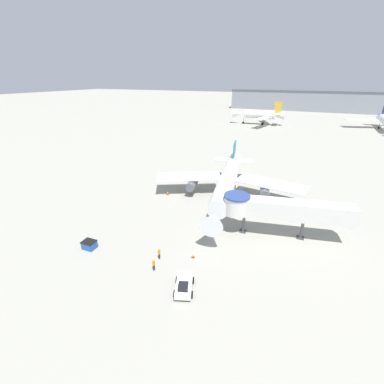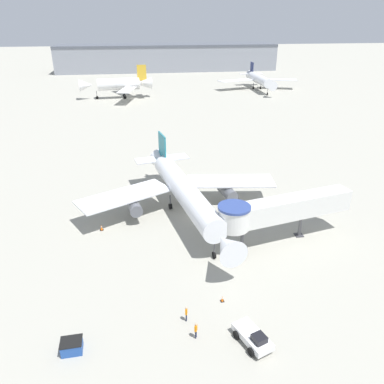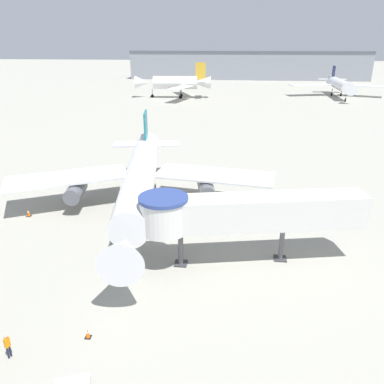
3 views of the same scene
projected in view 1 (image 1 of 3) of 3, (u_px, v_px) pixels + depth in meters
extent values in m
plane|color=#9E9B8E|center=(231.00, 202.00, 51.96)|extent=(800.00, 800.00, 0.00)
cylinder|color=silver|center=(227.00, 182.00, 50.94)|extent=(7.39, 24.38, 3.35)
cone|color=silver|center=(214.00, 221.00, 37.45)|extent=(3.93, 4.20, 3.35)
cone|color=silver|center=(234.00, 163.00, 62.65)|extent=(4.15, 5.52, 3.35)
cube|color=silver|center=(189.00, 176.00, 55.63)|extent=(14.69, 11.09, 0.22)
cube|color=silver|center=(271.00, 184.00, 51.77)|extent=(14.44, 7.19, 0.22)
cube|color=#19707F|center=(234.00, 151.00, 61.19)|extent=(0.96, 4.25, 4.36)
cube|color=silver|center=(234.00, 160.00, 62.63)|extent=(9.78, 4.54, 0.18)
cylinder|color=#565960|center=(192.00, 184.00, 54.63)|extent=(2.54, 4.52, 1.84)
cylinder|color=#565960|center=(265.00, 191.00, 51.26)|extent=(2.54, 4.52, 1.84)
cylinder|color=#4C4C51|center=(217.00, 223.00, 41.76)|extent=(0.18, 0.18, 1.93)
cylinder|color=black|center=(217.00, 228.00, 42.16)|extent=(0.41, 0.93, 0.90)
cylinder|color=#4C4C51|center=(221.00, 188.00, 55.03)|extent=(0.22, 0.22, 1.93)
cylinder|color=black|center=(221.00, 192.00, 55.43)|extent=(0.55, 0.95, 0.90)
cylinder|color=#4C4C51|center=(235.00, 189.00, 54.35)|extent=(0.22, 0.22, 1.93)
cylinder|color=black|center=(235.00, 194.00, 54.75)|extent=(0.55, 0.95, 0.90)
cube|color=silver|center=(294.00, 210.00, 38.84)|extent=(17.32, 6.12, 2.80)
cylinder|color=silver|center=(236.00, 205.00, 40.47)|extent=(3.90, 3.90, 2.80)
cylinder|color=navy|center=(237.00, 196.00, 39.83)|extent=(4.10, 4.10, 0.30)
cylinder|color=#56565B|center=(244.00, 223.00, 41.48)|extent=(0.44, 0.44, 3.36)
cube|color=#333338|center=(243.00, 231.00, 42.14)|extent=(1.10, 1.10, 0.12)
cylinder|color=#56565B|center=(302.00, 229.00, 39.79)|extent=(0.44, 0.44, 3.36)
cube|color=#333338|center=(300.00, 238.00, 40.45)|extent=(1.10, 1.10, 0.12)
cube|color=silver|center=(184.00, 285.00, 30.40)|extent=(3.18, 4.50, 0.64)
cube|color=black|center=(183.00, 287.00, 29.31)|extent=(1.45, 1.47, 0.58)
cylinder|color=black|center=(175.00, 294.00, 29.56)|extent=(0.56, 0.86, 0.80)
cylinder|color=black|center=(192.00, 294.00, 29.45)|extent=(0.56, 0.86, 0.80)
cylinder|color=black|center=(177.00, 279.00, 31.62)|extent=(0.56, 0.86, 0.80)
cylinder|color=black|center=(193.00, 280.00, 31.50)|extent=(0.56, 0.86, 0.80)
cube|color=#234C9E|center=(89.00, 245.00, 37.83)|extent=(1.87, 1.52, 1.13)
cube|color=black|center=(89.00, 242.00, 37.58)|extent=(1.99, 1.61, 0.08)
cube|color=black|center=(168.00, 195.00, 55.32)|extent=(0.51, 0.51, 0.04)
cone|color=orange|center=(168.00, 193.00, 55.15)|extent=(0.35, 0.35, 0.79)
cylinder|color=white|center=(168.00, 192.00, 55.11)|extent=(0.19, 0.19, 0.10)
cube|color=black|center=(290.00, 215.00, 47.25)|extent=(0.46, 0.46, 0.04)
cone|color=orange|center=(290.00, 213.00, 47.09)|extent=(0.32, 0.32, 0.72)
cylinder|color=white|center=(290.00, 212.00, 47.06)|extent=(0.18, 0.18, 0.09)
cube|color=black|center=(193.00, 257.00, 36.10)|extent=(0.40, 0.40, 0.04)
cone|color=orange|center=(193.00, 255.00, 35.96)|extent=(0.28, 0.28, 0.63)
cylinder|color=white|center=(193.00, 255.00, 35.93)|extent=(0.15, 0.15, 0.08)
cylinder|color=#1E2338|center=(160.00, 256.00, 35.75)|extent=(0.12, 0.12, 0.83)
cylinder|color=#1E2338|center=(159.00, 257.00, 35.63)|extent=(0.12, 0.12, 0.83)
cube|color=orange|center=(159.00, 252.00, 35.38)|extent=(0.27, 0.37, 0.66)
sphere|color=tan|center=(159.00, 249.00, 35.20)|extent=(0.22, 0.22, 0.22)
cylinder|color=#1E2338|center=(155.00, 267.00, 33.59)|extent=(0.12, 0.12, 0.85)
cylinder|color=#1E2338|center=(153.00, 268.00, 33.49)|extent=(0.12, 0.12, 0.85)
cube|color=orange|center=(154.00, 263.00, 33.23)|extent=(0.33, 0.39, 0.68)
sphere|color=tan|center=(153.00, 260.00, 33.04)|extent=(0.23, 0.23, 0.23)
cone|color=silver|center=(381.00, 117.00, 130.59)|extent=(3.74, 5.48, 3.58)
cube|color=silver|center=(362.00, 120.00, 126.43)|extent=(15.87, 9.22, 0.22)
cube|color=#141E4C|center=(383.00, 111.00, 129.04)|extent=(0.36, 4.24, 4.66)
cube|color=silver|center=(382.00, 116.00, 130.55)|extent=(10.29, 3.26, 0.18)
cylinder|color=#4C4C51|center=(379.00, 126.00, 124.20)|extent=(0.22, 0.22, 2.06)
cylinder|color=black|center=(379.00, 128.00, 124.62)|extent=(0.43, 1.11, 1.10)
cylinder|color=white|center=(260.00, 114.00, 134.28)|extent=(15.49, 5.29, 4.29)
cone|color=white|center=(237.00, 113.00, 137.97)|extent=(4.99, 4.59, 4.29)
cone|color=white|center=(278.00, 115.00, 131.40)|extent=(6.70, 4.71, 4.29)
cube|color=white|center=(266.00, 114.00, 141.18)|extent=(8.74, 13.61, 0.22)
cube|color=white|center=(263.00, 118.00, 126.42)|extent=(7.28, 13.61, 0.22)
cube|color=gold|center=(278.00, 107.00, 129.92)|extent=(3.44, 0.47, 5.58)
cube|color=white|center=(279.00, 114.00, 130.99)|extent=(2.98, 8.96, 0.18)
cylinder|color=#4C4C51|center=(243.00, 120.00, 138.25)|extent=(0.18, 0.18, 2.47)
cylinder|color=black|center=(243.00, 123.00, 138.76)|extent=(1.11, 0.33, 1.10)
cylinder|color=#4C4C51|center=(263.00, 121.00, 136.72)|extent=(0.22, 0.22, 2.47)
cylinder|color=black|center=(263.00, 123.00, 137.22)|extent=(1.12, 0.47, 1.10)
cylinder|color=#4C4C51|center=(262.00, 122.00, 133.41)|extent=(0.22, 0.22, 2.47)
cylinder|color=black|center=(262.00, 124.00, 133.92)|extent=(1.12, 0.47, 1.10)
cube|color=gray|center=(316.00, 101.00, 189.95)|extent=(122.16, 21.42, 13.01)
cube|color=#4C515B|center=(318.00, 91.00, 187.03)|extent=(122.16, 21.84, 1.20)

